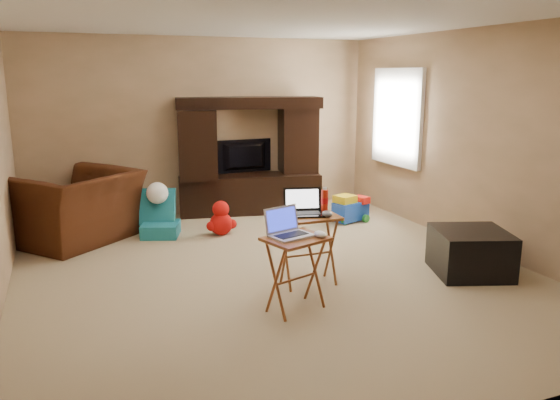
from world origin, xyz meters
name	(u,v)px	position (x,y,z in m)	size (l,w,h in m)	color
floor	(273,272)	(0.00, 0.00, 0.00)	(5.50, 5.50, 0.00)	tan
ceiling	(272,17)	(0.00, 0.00, 2.50)	(5.50, 5.50, 0.00)	silver
wall_back	(204,127)	(0.00, 2.75, 1.25)	(5.00, 5.00, 0.00)	tan
wall_front	(461,218)	(0.00, -2.75, 1.25)	(5.00, 5.00, 0.00)	tan
wall_right	(476,140)	(2.50, 0.00, 1.25)	(5.50, 5.50, 0.00)	tan
window_pane	(398,117)	(2.48, 1.55, 1.40)	(1.20, 1.20, 0.00)	white
window_frame	(397,117)	(2.46, 1.55, 1.40)	(0.06, 1.14, 1.34)	white
entertainment_center	(249,156)	(0.59, 2.46, 0.84)	(2.05, 0.51, 1.67)	black
television	(246,157)	(0.59, 2.63, 0.80)	(0.85, 0.11, 0.49)	black
recliner	(76,207)	(-1.81, 1.85, 0.43)	(1.31, 1.14, 0.85)	#45220E
child_rocker	(160,213)	(-0.85, 1.71, 0.30)	(0.44, 0.51, 0.59)	#177083
plush_toy	(221,218)	(-0.13, 1.48, 0.22)	(0.40, 0.33, 0.45)	red
push_toy	(351,208)	(1.71, 1.46, 0.19)	(0.51, 0.36, 0.38)	blue
ottoman	(470,252)	(1.84, -0.79, 0.23)	(0.70, 0.70, 0.45)	black
tray_table_left	(296,274)	(-0.15, -0.94, 0.32)	(0.50, 0.40, 0.65)	brown
tray_table_right	(309,250)	(0.20, -0.44, 0.34)	(0.53, 0.42, 0.69)	#945023
laptop_left	(291,223)	(-0.18, -0.91, 0.77)	(0.34, 0.28, 0.24)	#BCBCC1
laptop_right	(304,203)	(0.16, -0.42, 0.81)	(0.36, 0.29, 0.24)	black
mouse_left	(320,234)	(0.04, -1.01, 0.68)	(0.08, 0.13, 0.05)	white
mouse_right	(327,214)	(0.33, -0.56, 0.72)	(0.09, 0.14, 0.06)	#444449
water_bottle	(325,201)	(0.40, -0.36, 0.79)	(0.07, 0.07, 0.21)	red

